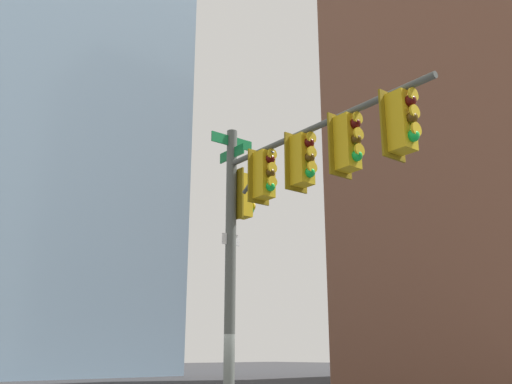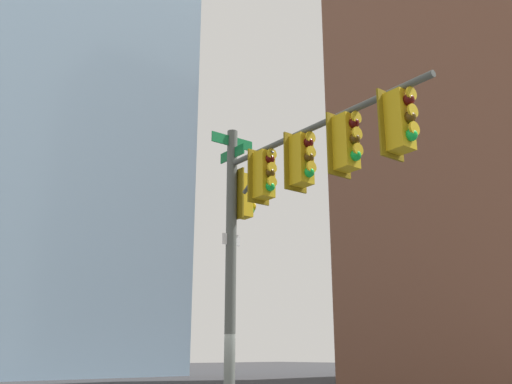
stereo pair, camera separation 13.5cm
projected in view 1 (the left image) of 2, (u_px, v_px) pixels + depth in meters
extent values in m
cylinder|color=#4C514C|center=(230.00, 285.00, 11.89)|extent=(0.23, 0.23, 7.06)
cylinder|color=#4C514C|center=(314.00, 128.00, 10.62)|extent=(0.56, 5.38, 0.12)
cylinder|color=#4C514C|center=(258.00, 172.00, 11.79)|extent=(0.17, 1.04, 0.75)
cube|color=#0F6B33|center=(232.00, 141.00, 12.81)|extent=(1.12, 0.12, 0.24)
cube|color=#0F6B33|center=(232.00, 154.00, 12.72)|extent=(0.11, 0.91, 0.24)
cube|color=white|center=(231.00, 239.00, 12.16)|extent=(0.45, 0.07, 0.24)
cube|color=gold|center=(264.00, 175.00, 11.61)|extent=(0.37, 0.37, 1.00)
cube|color=#7D640C|center=(258.00, 177.00, 11.75)|extent=(0.55, 0.08, 1.16)
sphere|color=#470A07|center=(270.00, 159.00, 11.54)|extent=(0.20, 0.20, 0.20)
cylinder|color=gold|center=(272.00, 154.00, 11.52)|extent=(0.23, 0.06, 0.23)
sphere|color=#4C330A|center=(270.00, 173.00, 11.46)|extent=(0.20, 0.20, 0.20)
cylinder|color=gold|center=(272.00, 168.00, 11.43)|extent=(0.23, 0.06, 0.23)
sphere|color=green|center=(270.00, 187.00, 11.37)|extent=(0.20, 0.20, 0.20)
cylinder|color=gold|center=(272.00, 182.00, 11.35)|extent=(0.23, 0.06, 0.23)
cube|color=gold|center=(302.00, 160.00, 10.73)|extent=(0.37, 0.37, 1.00)
cube|color=#7D640C|center=(296.00, 163.00, 10.87)|extent=(0.55, 0.08, 1.16)
sphere|color=#470A07|center=(309.00, 143.00, 10.65)|extent=(0.20, 0.20, 0.20)
cylinder|color=gold|center=(311.00, 137.00, 10.63)|extent=(0.23, 0.06, 0.23)
sphere|color=#4C330A|center=(310.00, 158.00, 10.57)|extent=(0.20, 0.20, 0.20)
cylinder|color=gold|center=(312.00, 152.00, 10.55)|extent=(0.23, 0.06, 0.23)
sphere|color=green|center=(310.00, 172.00, 10.49)|extent=(0.20, 0.20, 0.20)
cylinder|color=gold|center=(312.00, 167.00, 10.46)|extent=(0.23, 0.06, 0.23)
cube|color=gold|center=(347.00, 143.00, 9.84)|extent=(0.37, 0.37, 1.00)
cube|color=#7D640C|center=(339.00, 146.00, 9.98)|extent=(0.55, 0.08, 1.16)
sphere|color=#470A07|center=(355.00, 124.00, 9.77)|extent=(0.20, 0.20, 0.20)
cylinder|color=gold|center=(358.00, 118.00, 9.75)|extent=(0.23, 0.06, 0.23)
sphere|color=#4C330A|center=(356.00, 140.00, 9.69)|extent=(0.20, 0.20, 0.20)
cylinder|color=gold|center=(359.00, 134.00, 9.66)|extent=(0.23, 0.06, 0.23)
sphere|color=green|center=(357.00, 156.00, 9.60)|extent=(0.20, 0.20, 0.20)
cylinder|color=gold|center=(359.00, 150.00, 9.58)|extent=(0.23, 0.06, 0.23)
cube|color=gold|center=(401.00, 122.00, 8.96)|extent=(0.37, 0.37, 1.00)
cube|color=#7D640C|center=(392.00, 126.00, 9.10)|extent=(0.55, 0.08, 1.16)
sphere|color=#470A07|center=(410.00, 101.00, 8.89)|extent=(0.20, 0.20, 0.20)
cylinder|color=gold|center=(413.00, 94.00, 8.86)|extent=(0.23, 0.06, 0.23)
sphere|color=#4C330A|center=(412.00, 118.00, 8.80)|extent=(0.20, 0.20, 0.20)
cylinder|color=gold|center=(415.00, 112.00, 8.78)|extent=(0.23, 0.06, 0.23)
sphere|color=green|center=(413.00, 136.00, 8.72)|extent=(0.20, 0.20, 0.20)
cylinder|color=gold|center=(416.00, 129.00, 8.69)|extent=(0.23, 0.06, 0.23)
cube|color=gold|center=(243.00, 196.00, 12.64)|extent=(0.37, 0.37, 1.00)
cube|color=#7D640C|center=(236.00, 195.00, 12.53)|extent=(0.08, 0.55, 1.16)
sphere|color=#470A07|center=(250.00, 185.00, 12.85)|extent=(0.20, 0.20, 0.20)
cylinder|color=gold|center=(252.00, 182.00, 12.91)|extent=(0.06, 0.23, 0.23)
sphere|color=#4C330A|center=(250.00, 198.00, 12.77)|extent=(0.20, 0.20, 0.20)
cylinder|color=gold|center=(252.00, 194.00, 12.83)|extent=(0.06, 0.23, 0.23)
sphere|color=green|center=(250.00, 210.00, 12.68)|extent=(0.20, 0.20, 0.20)
cylinder|color=gold|center=(252.00, 207.00, 12.75)|extent=(0.06, 0.23, 0.23)
cube|color=brown|center=(477.00, 98.00, 46.03)|extent=(21.23, 15.90, 44.90)
cube|color=#7A99B2|center=(47.00, 31.00, 68.98)|extent=(22.92, 31.02, 81.21)
cube|color=#4C3328|center=(2.00, 168.00, 65.04)|extent=(22.60, 16.29, 46.01)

